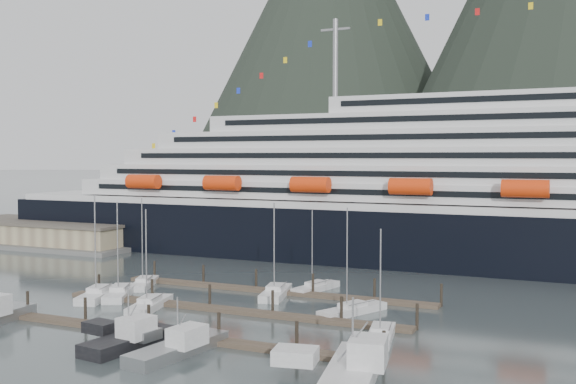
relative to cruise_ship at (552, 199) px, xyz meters
The scene contains 17 objects.
ground 63.76m from the cruise_ship, 118.66° to the right, with size 1600.00×1600.00×0.00m, color #404B4C.
cruise_ship is the anchor object (origin of this frame).
warehouse 103.31m from the cruise_ship, behind, with size 46.00×20.00×5.80m.
dock_near 74.63m from the cruise_ship, 118.31° to the right, with size 48.18×2.28×3.20m.
dock_mid 63.65m from the cruise_ship, 123.96° to the right, with size 48.18×2.28×3.20m.
dock_far 53.59m from the cruise_ship, 131.95° to the right, with size 48.18×2.28×3.20m.
sailboat_a 76.67m from the cruise_ship, 136.22° to the right, with size 5.95×10.50×14.82m.
sailboat_b 73.87m from the cruise_ship, 136.48° to the right, with size 7.09×10.58×13.72m.
sailboat_c 71.49m from the cruise_ship, 129.30° to the right, with size 5.04×10.25×13.33m.
sailboat_d 51.95m from the cruise_ship, 113.48° to the right, with size 6.41×10.32×13.63m.
sailboat_e 70.13m from the cruise_ship, 141.82° to the right, with size 5.79×9.43×13.72m.
sailboat_f 54.16m from the cruise_ship, 128.98° to the right, with size 5.11×10.20×13.65m.
sailboat_g 47.37m from the cruise_ship, 130.43° to the right, with size 4.30×9.61×12.14m.
sailboat_h 59.10m from the cruise_ship, 103.55° to the right, with size 4.13×8.96×12.34m.
trawler_b 79.50m from the cruise_ship, 117.33° to the right, with size 8.48×11.11×6.98m.
trawler_c 77.00m from the cruise_ship, 113.39° to the right, with size 8.98×12.62×6.25m.
trawler_d 71.88m from the cruise_ship, 99.87° to the right, with size 10.42×13.96×8.05m.
Camera 1 is at (36.86, -69.67, 19.42)m, focal length 42.00 mm.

